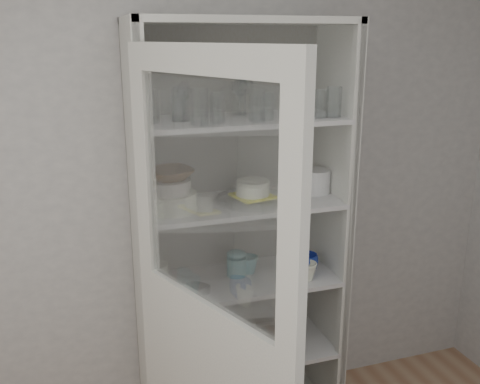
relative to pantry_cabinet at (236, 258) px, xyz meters
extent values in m
cube|color=#A8A8A8|center=(-0.20, 0.16, 0.36)|extent=(3.60, 0.02, 2.60)
cube|color=beige|center=(-0.48, -0.06, 0.11)|extent=(0.03, 0.45, 2.10)
cube|color=beige|center=(0.48, -0.06, 0.11)|extent=(0.03, 0.45, 2.10)
cube|color=gray|center=(0.00, 0.15, 0.11)|extent=(1.00, 0.03, 2.10)
cube|color=beige|center=(0.00, -0.06, 1.14)|extent=(1.00, 0.45, 0.03)
cube|color=silver|center=(0.00, -0.08, -0.49)|extent=(0.94, 0.42, 0.02)
cube|color=silver|center=(0.00, -0.08, -0.09)|extent=(0.94, 0.42, 0.02)
cube|color=silver|center=(0.00, -0.08, 0.31)|extent=(0.94, 0.42, 0.02)
cube|color=silver|center=(0.00, -0.08, 0.71)|extent=(0.94, 0.42, 0.02)
cube|color=beige|center=(-0.33, -0.71, 1.01)|extent=(0.37, 0.85, 0.10)
cube|color=beige|center=(-0.48, -0.33, 0.56)|extent=(0.07, 0.10, 0.80)
cube|color=beige|center=(-0.18, -1.08, 0.56)|extent=(0.07, 0.10, 0.80)
cube|color=silver|center=(-0.33, -0.71, 0.56)|extent=(0.28, 0.67, 0.78)
cylinder|color=silver|center=(-0.23, -0.21, 0.80)|extent=(0.10, 0.10, 0.15)
cylinder|color=silver|center=(-0.14, -0.18, 0.79)|extent=(0.07, 0.07, 0.13)
cylinder|color=silver|center=(0.03, -0.20, 0.79)|extent=(0.08, 0.08, 0.14)
cylinder|color=silver|center=(0.09, -0.17, 0.78)|extent=(0.07, 0.07, 0.12)
cylinder|color=silver|center=(0.23, -0.19, 0.80)|extent=(0.08, 0.08, 0.16)
cylinder|color=silver|center=(0.35, -0.19, 0.79)|extent=(0.07, 0.07, 0.13)
cylinder|color=silver|center=(0.41, -0.19, 0.79)|extent=(0.08, 0.08, 0.14)
cylinder|color=silver|center=(-0.41, -0.09, 0.79)|extent=(0.08, 0.08, 0.14)
cylinder|color=silver|center=(-0.29, -0.08, 0.79)|extent=(0.09, 0.09, 0.13)
cylinder|color=silver|center=(-0.28, -0.08, 0.79)|extent=(0.09, 0.09, 0.15)
cylinder|color=silver|center=(-0.34, -0.10, 0.36)|extent=(0.24, 0.24, 0.08)
cylinder|color=silver|center=(-0.35, 0.03, 0.37)|extent=(0.19, 0.19, 0.10)
cylinder|color=beige|center=(-0.34, -0.10, 0.43)|extent=(0.23, 0.23, 0.06)
imported|color=brown|center=(-0.34, -0.10, 0.49)|extent=(0.25, 0.25, 0.05)
cylinder|color=silver|center=(0.06, -0.09, 0.33)|extent=(0.40, 0.40, 0.02)
cube|color=yellow|center=(0.06, -0.09, 0.35)|extent=(0.20, 0.20, 0.01)
cylinder|color=silver|center=(0.06, -0.09, 0.39)|extent=(0.20, 0.20, 0.07)
cylinder|color=silver|center=(0.40, -0.05, 0.38)|extent=(0.15, 0.15, 0.12)
imported|color=navy|center=(0.34, -0.11, -0.03)|extent=(0.16, 0.16, 0.10)
imported|color=teal|center=(0.06, -0.03, -0.03)|extent=(0.10, 0.10, 0.09)
imported|color=silver|center=(0.30, -0.20, -0.03)|extent=(0.13, 0.13, 0.09)
cylinder|color=teal|center=(-0.01, -0.04, -0.03)|extent=(0.10, 0.10, 0.10)
ellipsoid|color=teal|center=(-0.01, -0.04, 0.03)|extent=(0.10, 0.10, 0.02)
cylinder|color=#B9B9B9|center=(-0.25, -0.16, -0.06)|extent=(0.10, 0.10, 0.04)
cylinder|color=silver|center=(-0.41, -0.05, -0.02)|extent=(0.14, 0.14, 0.12)
imported|color=beige|center=(-0.24, -0.10, -0.44)|extent=(0.25, 0.25, 0.08)
cube|color=gray|center=(0.14, -0.06, -0.45)|extent=(0.19, 0.13, 0.06)
camera|label=1|loc=(-0.78, -2.38, 1.08)|focal=40.00mm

